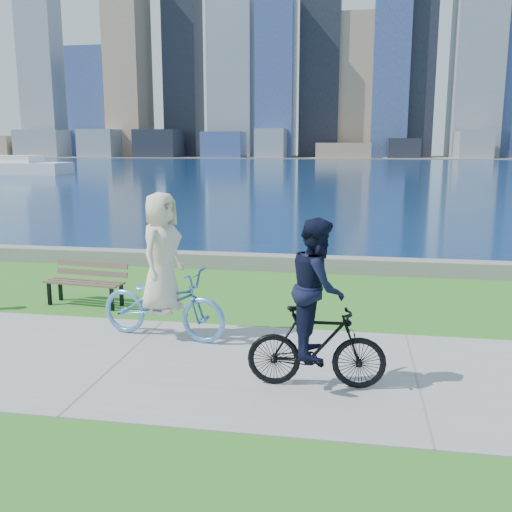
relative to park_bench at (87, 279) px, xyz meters
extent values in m
plane|color=#26681B|center=(1.76, -2.59, -0.48)|extent=(320.00, 320.00, 0.00)
cube|color=gray|center=(1.76, -2.59, -0.47)|extent=(80.00, 3.50, 0.02)
cube|color=slate|center=(1.76, 3.61, -0.30)|extent=(90.00, 0.50, 0.35)
cube|color=#0B244A|center=(1.76, 69.41, -0.47)|extent=(320.00, 131.00, 0.01)
cube|color=slate|center=(1.76, 127.41, -0.42)|extent=(320.00, 30.00, 0.12)
cube|color=#917459|center=(-81.71, 120.39, 2.03)|extent=(9.30, 9.78, 5.02)
cube|color=slate|center=(-70.08, 120.00, 2.73)|extent=(11.35, 8.72, 6.41)
cube|color=slate|center=(-54.26, 117.94, 2.74)|extent=(8.41, 8.65, 6.44)
cube|color=black|center=(-40.35, 118.38, 2.70)|extent=(9.63, 8.74, 6.35)
cube|color=navy|center=(-24.76, 117.66, 2.42)|extent=(9.10, 7.53, 5.79)
cube|color=slate|center=(-13.94, 117.64, 2.72)|extent=(6.39, 7.92, 6.39)
cube|color=#917459|center=(1.97, 117.66, 1.19)|extent=(11.58, 9.47, 3.35)
cube|color=black|center=(14.80, 120.26, 1.67)|extent=(6.78, 6.99, 4.30)
cube|color=slate|center=(29.09, 119.29, 2.39)|extent=(6.90, 8.11, 5.74)
cube|color=slate|center=(-74.72, 129.23, 23.08)|extent=(9.20, 6.93, 47.12)
cube|color=navy|center=(-60.25, 128.78, 12.61)|extent=(9.53, 11.47, 26.19)
cube|color=#917459|center=(-49.87, 125.32, 21.88)|extent=(8.33, 10.68, 44.72)
cube|color=black|center=(-37.61, 130.13, 21.14)|extent=(7.98, 8.30, 43.24)
cube|color=slate|center=(-25.22, 129.81, 24.57)|extent=(10.29, 11.00, 50.09)
cube|color=navy|center=(-13.90, 124.86, 17.29)|extent=(8.34, 10.54, 35.55)
cube|color=#917459|center=(3.93, 130.36, 15.60)|extent=(8.01, 9.27, 32.16)
cube|color=slate|center=(30.55, 130.24, 25.48)|extent=(10.19, 11.75, 51.91)
cube|color=navy|center=(11.76, 128.41, 31.52)|extent=(8.00, 8.00, 64.00)
cube|color=silver|center=(-30.68, 43.44, 0.12)|extent=(13.94, 3.98, 1.19)
cube|color=silver|center=(-30.68, 43.44, 1.06)|extent=(7.96, 2.99, 0.70)
cube|color=black|center=(-0.69, -0.17, -0.27)|extent=(0.06, 0.06, 0.43)
cube|color=black|center=(0.63, -0.33, -0.27)|extent=(0.06, 0.06, 0.43)
cube|color=black|center=(-0.65, 0.16, -0.27)|extent=(0.06, 0.06, 0.43)
cube|color=black|center=(0.67, 0.01, -0.27)|extent=(0.06, 0.06, 0.43)
cube|color=brown|center=(-0.03, -0.25, -0.03)|extent=(1.51, 0.27, 0.04)
cube|color=brown|center=(-0.01, -0.10, -0.03)|extent=(1.51, 0.27, 0.04)
cube|color=brown|center=(0.01, 0.05, -0.03)|extent=(1.51, 0.27, 0.04)
cube|color=brown|center=(0.02, 0.16, 0.09)|extent=(1.51, 0.24, 0.11)
cube|color=brown|center=(0.02, 0.19, 0.25)|extent=(1.51, 0.24, 0.11)
imported|color=#5896D7|center=(2.05, -1.61, 0.09)|extent=(1.09, 2.19, 1.09)
imported|color=white|center=(2.05, -1.61, 0.88)|extent=(0.74, 0.99, 1.82)
imported|color=black|center=(4.50, -3.05, 0.05)|extent=(0.57, 1.72, 1.02)
imported|color=black|center=(4.50, -3.05, 0.81)|extent=(0.66, 0.83, 1.67)
camera|label=1|loc=(4.92, -9.69, 2.48)|focal=40.00mm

